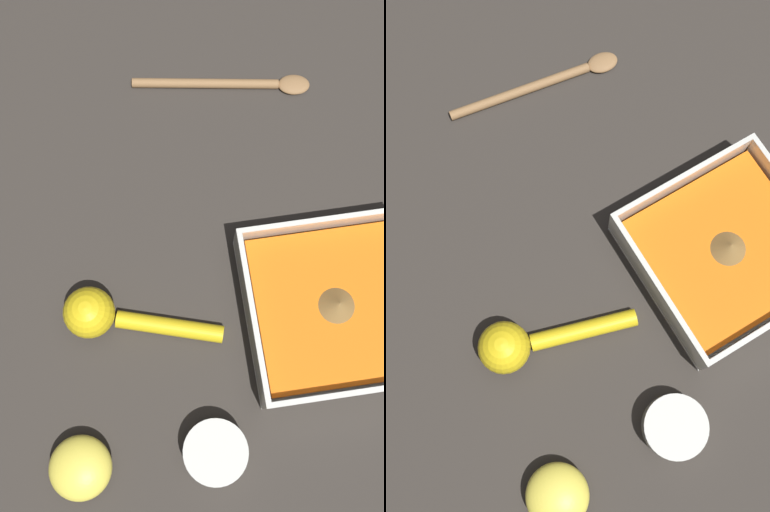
# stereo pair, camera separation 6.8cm
# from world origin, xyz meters

# --- Properties ---
(ground_plane) EXTENTS (4.00, 4.00, 0.00)m
(ground_plane) POSITION_xyz_m (0.00, 0.00, 0.00)
(ground_plane) COLOR #332D28
(square_dish) EXTENTS (0.19, 0.19, 0.05)m
(square_dish) POSITION_xyz_m (-0.01, 0.02, 0.02)
(square_dish) COLOR silver
(square_dish) RESTS_ON ground_plane
(spice_bowl) EXTENTS (0.07, 0.07, 0.03)m
(spice_bowl) POSITION_xyz_m (0.13, -0.13, 0.01)
(spice_bowl) COLOR silver
(spice_bowl) RESTS_ON ground_plane
(lemon_squeezer) EXTENTS (0.08, 0.18, 0.06)m
(lemon_squeezer) POSITION_xyz_m (-0.03, -0.23, 0.03)
(lemon_squeezer) COLOR yellow
(lemon_squeezer) RESTS_ON ground_plane
(lemon_half) EXTENTS (0.07, 0.07, 0.04)m
(lemon_half) POSITION_xyz_m (0.12, -0.28, 0.02)
(lemon_half) COLOR #EFDB4C
(lemon_half) RESTS_ON ground_plane
(wooden_spoon) EXTENTS (0.05, 0.23, 0.01)m
(wooden_spoon) POSITION_xyz_m (-0.31, -0.04, 0.01)
(wooden_spoon) COLOR olive
(wooden_spoon) RESTS_ON ground_plane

